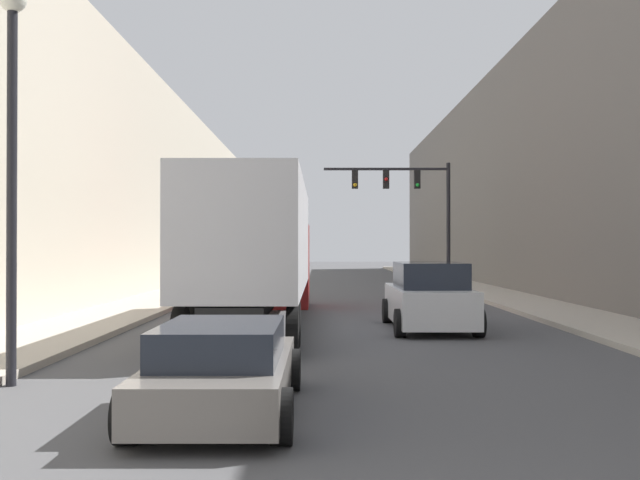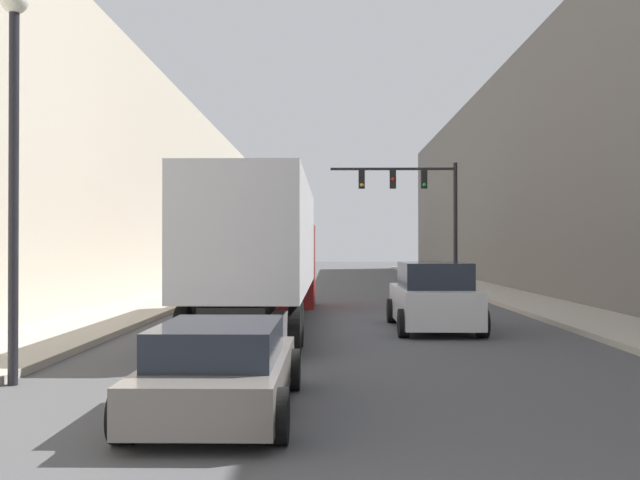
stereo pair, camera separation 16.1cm
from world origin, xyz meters
The scene contains 9 objects.
sidewalk_right centered at (7.14, 30.00, 0.07)m, with size 2.76×80.00×0.15m.
sidewalk_left centered at (-7.14, 30.00, 0.07)m, with size 2.76×80.00×0.15m.
building_right centered at (11.52, 30.00, 5.87)m, with size 6.00×80.00×11.73m.
building_left centered at (-11.52, 30.00, 5.27)m, with size 6.00×80.00×10.55m.
semi_truck centered at (-2.38, 17.49, 2.23)m, with size 2.60×14.18×3.90m.
sedan_car centered at (-1.97, 6.52, 0.59)m, with size 1.99×4.32×1.22m.
suv_car centered at (2.25, 16.11, 0.85)m, with size 2.18×4.63×1.80m.
traffic_signal_gantry centered at (3.95, 31.80, 4.51)m, with size 6.20×0.35×6.31m.
street_lamp centered at (-5.61, 8.39, 4.15)m, with size 0.44×0.44×6.42m.
Camera 1 is at (-0.67, -2.99, 2.23)m, focal length 40.00 mm.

